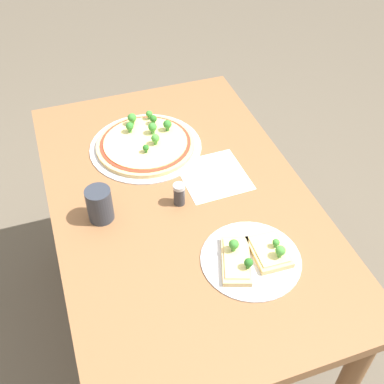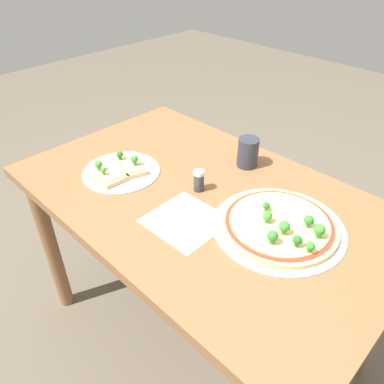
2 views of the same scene
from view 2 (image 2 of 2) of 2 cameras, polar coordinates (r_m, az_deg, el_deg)
name	(u,v)px [view 2 (image 2 of 2)]	position (r m, az deg, el deg)	size (l,w,h in m)	color
ground_plane	(199,331)	(1.75, 1.13, -20.45)	(8.00, 8.00, 0.00)	brown
dining_table	(202,219)	(1.27, 1.47, -4.15)	(1.23, 0.77, 0.75)	brown
pizza_tray_whole	(280,225)	(1.09, 13.20, -4.91)	(0.38, 0.38, 0.07)	silver
pizza_tray_slice	(120,170)	(1.33, -10.88, 3.38)	(0.27, 0.27, 0.06)	silver
drinking_cup	(248,152)	(1.34, 8.51, 5.99)	(0.07, 0.07, 0.11)	#2D333D
condiment_shaker	(199,181)	(1.20, 1.06, 1.76)	(0.04, 0.04, 0.07)	#333338
paper_menu	(185,221)	(1.10, -1.03, -4.37)	(0.21, 0.20, 0.00)	white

